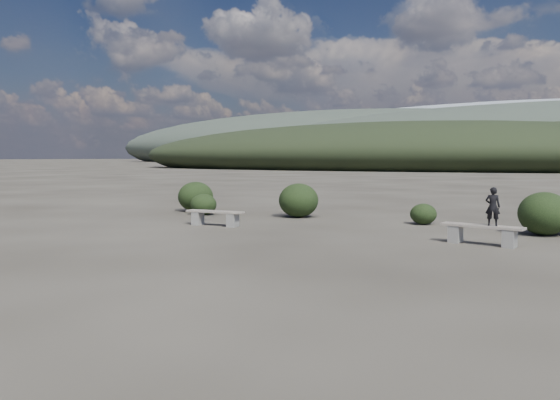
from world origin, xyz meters
The scene contains 10 objects.
ground centered at (0.00, 0.00, 0.00)m, with size 1200.00×1200.00×0.00m, color #2B2721.
bench_left centered at (-4.26, 5.54, 0.29)m, with size 1.97×0.55×0.49m.
bench_right centered at (3.83, 5.57, 0.30)m, with size 2.04×0.73×0.50m.
seated_person centered at (4.07, 5.53, 0.98)m, with size 0.35×0.23×0.96m, color black.
shrub_a centered at (-6.56, 8.06, 0.40)m, with size 0.99×0.99×0.81m, color black.
shrub_b centered at (-3.03, 9.07, 0.62)m, with size 1.45×1.45×1.24m, color black.
shrub_c centered at (1.52, 9.07, 0.34)m, with size 0.86×0.86×0.68m, color black.
shrub_d centered at (5.11, 8.19, 0.61)m, with size 1.40×1.40×1.22m, color black.
shrub_f centered at (-7.66, 9.04, 0.60)m, with size 1.43×1.43×1.21m, color black.
mountain_ridges centered at (-7.48, 339.06, 10.84)m, with size 500.00×400.00×56.00m.
Camera 1 is at (5.79, -8.74, 2.19)m, focal length 35.00 mm.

